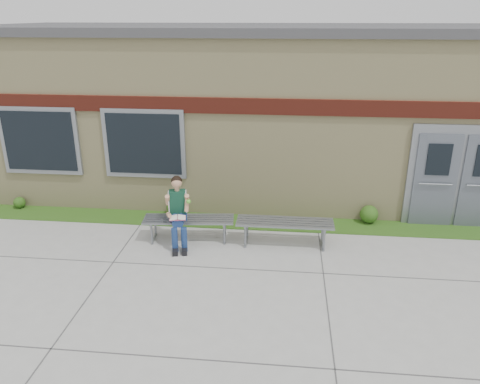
# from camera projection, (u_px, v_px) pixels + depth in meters

# --- Properties ---
(ground) EXTENTS (80.00, 80.00, 0.00)m
(ground) POSITION_uv_depth(u_px,v_px,m) (268.00, 285.00, 8.24)
(ground) COLOR #9E9E99
(ground) RESTS_ON ground
(grass_strip) EXTENTS (16.00, 0.80, 0.02)m
(grass_strip) POSITION_uv_depth(u_px,v_px,m) (273.00, 223.00, 10.65)
(grass_strip) COLOR #254D14
(grass_strip) RESTS_ON ground
(school_building) EXTENTS (16.20, 6.22, 4.20)m
(school_building) POSITION_uv_depth(u_px,v_px,m) (280.00, 105.00, 13.05)
(school_building) COLOR beige
(school_building) RESTS_ON ground
(bench_left) EXTENTS (1.92, 0.70, 0.49)m
(bench_left) POSITION_uv_depth(u_px,v_px,m) (189.00, 223.00, 9.78)
(bench_left) COLOR gray
(bench_left) RESTS_ON ground
(bench_right) EXTENTS (1.98, 0.55, 0.51)m
(bench_right) POSITION_uv_depth(u_px,v_px,m) (285.00, 226.00, 9.57)
(bench_right) COLOR gray
(bench_right) RESTS_ON ground
(girl) EXTENTS (0.55, 0.89, 1.44)m
(girl) POSITION_uv_depth(u_px,v_px,m) (178.00, 210.00, 9.46)
(girl) COLOR navy
(girl) RESTS_ON ground
(shrub_west) EXTENTS (0.28, 0.28, 0.28)m
(shrub_west) POSITION_uv_depth(u_px,v_px,m) (19.00, 202.00, 11.43)
(shrub_west) COLOR #254D14
(shrub_west) RESTS_ON grass_strip
(shrub_mid) EXTENTS (0.34, 0.34, 0.34)m
(shrub_mid) POSITION_uv_depth(u_px,v_px,m) (174.00, 207.00, 11.04)
(shrub_mid) COLOR #254D14
(shrub_mid) RESTS_ON grass_strip
(shrub_east) EXTENTS (0.41, 0.41, 0.41)m
(shrub_east) POSITION_uv_depth(u_px,v_px,m) (369.00, 214.00, 10.60)
(shrub_east) COLOR #254D14
(shrub_east) RESTS_ON grass_strip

